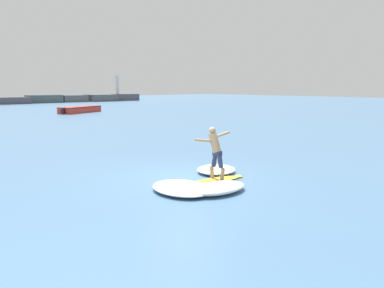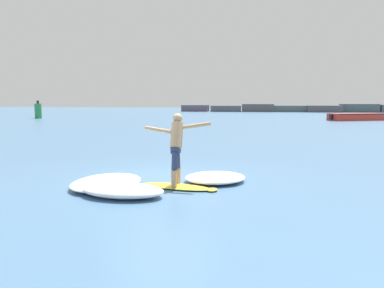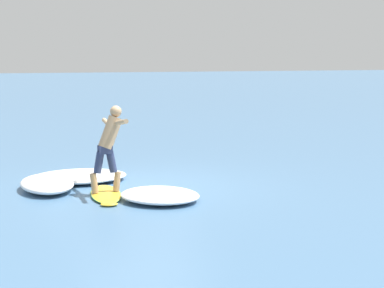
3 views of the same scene
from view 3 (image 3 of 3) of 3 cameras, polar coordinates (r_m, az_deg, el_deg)
The scene contains 6 objects.
ground_plane at distance 13.59m, azimuth -4.33°, elevation -3.79°, with size 200.00×200.00×0.00m, color teal.
surfboard at distance 12.74m, azimuth -7.66°, elevation -4.44°, with size 1.98×0.90×0.21m.
surfer at distance 12.62m, azimuth -7.34°, elevation 0.23°, with size 1.62×0.69×1.70m.
wave_foam_at_tail at distance 12.20m, azimuth -2.87°, elevation -4.56°, with size 2.06×2.00×0.22m.
wave_foam_at_nose at distance 13.48m, azimuth -12.77°, elevation -3.46°, with size 1.90×1.14×0.27m.
wave_foam_beside at distance 14.34m, azimuth -9.99°, elevation -2.84°, with size 1.70×2.18×0.21m.
Camera 3 is at (12.73, -3.90, 2.71)m, focal length 60.00 mm.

